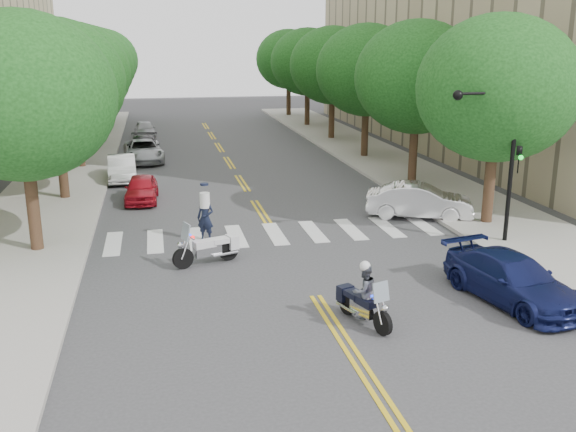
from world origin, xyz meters
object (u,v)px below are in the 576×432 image
object	(u,v)px
convertible	(419,201)
sedan_blue	(512,279)
motorcycle_parked	(212,248)
officer_standing	(205,218)
motorcycle_police	(363,295)

from	to	relation	value
convertible	sedan_blue	size ratio (longest dim) A/B	0.95
motorcycle_parked	officer_standing	bearing A→B (deg)	-20.48
motorcycle_police	sedan_blue	bearing A→B (deg)	167.35
motorcycle_parked	convertible	distance (m)	10.09
convertible	officer_standing	bearing A→B (deg)	121.78
officer_standing	convertible	xyz separation A→B (m)	(9.24, 1.44, -0.17)
motorcycle_parked	sedan_blue	xyz separation A→B (m)	(8.25, -5.13, 0.15)
officer_standing	motorcycle_parked	bearing A→B (deg)	-59.21
motorcycle_police	officer_standing	distance (m)	8.95
sedan_blue	convertible	bearing A→B (deg)	71.92
motorcycle_police	sedan_blue	distance (m)	4.74
officer_standing	sedan_blue	distance (m)	11.29
convertible	sedan_blue	xyz separation A→B (m)	(-1.00, -9.15, -0.05)
officer_standing	sedan_blue	world-z (taller)	officer_standing
convertible	motorcycle_police	bearing A→B (deg)	172.33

